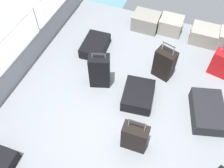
{
  "coord_description": "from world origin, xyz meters",
  "views": [
    {
      "loc": [
        0.61,
        -2.4,
        3.76
      ],
      "look_at": [
        -0.36,
        0.09,
        0.25
      ],
      "focal_mm": 39.22,
      "sensor_mm": 36.0,
      "label": 1
    }
  ],
  "objects": [
    {
      "name": "cargo_crate_2",
      "position": [
        1.01,
        2.13,
        0.17
      ],
      "size": [
        0.6,
        0.46,
        0.34
      ],
      "color": "gray",
      "rests_on": "ground_plane"
    },
    {
      "name": "suitcase_2",
      "position": [
        0.35,
        -0.76,
        0.29
      ],
      "size": [
        0.4,
        0.23,
        0.78
      ],
      "color": "black",
      "rests_on": "ground_plane"
    },
    {
      "name": "suitcase_7",
      "position": [
        0.41,
        0.85,
        0.32
      ],
      "size": [
        0.42,
        0.34,
        0.82
      ],
      "color": "black",
      "rests_on": "ground_plane"
    },
    {
      "name": "suitcase_8",
      "position": [
        1.44,
        1.3,
        0.27
      ],
      "size": [
        0.43,
        0.31,
        0.64
      ],
      "color": "red",
      "rests_on": "ground_plane"
    },
    {
      "name": "cargo_crate_0",
      "position": [
        -0.3,
        2.1,
        0.18
      ],
      "size": [
        0.62,
        0.46,
        0.36
      ],
      "color": "gray",
      "rests_on": "ground_plane"
    },
    {
      "name": "railing_port",
      "position": [
        -2.17,
        0.0,
        0.78
      ],
      "size": [
        0.04,
        4.2,
        1.02
      ],
      "color": "silver",
      "rests_on": "ground_plane"
    },
    {
      "name": "suitcase_5",
      "position": [
        -0.65,
        0.22,
        0.35
      ],
      "size": [
        0.43,
        0.35,
        0.8
      ],
      "color": "black",
      "rests_on": "ground_plane"
    },
    {
      "name": "suitcase_3",
      "position": [
        -1.1,
        1.02,
        0.11
      ],
      "size": [
        0.52,
        0.73,
        0.22
      ],
      "color": "black",
      "rests_on": "ground_plane"
    },
    {
      "name": "suitcase_4",
      "position": [
        0.14,
        0.11,
        0.13
      ],
      "size": [
        0.6,
        0.71,
        0.25
      ],
      "color": "black",
      "rests_on": "ground_plane"
    },
    {
      "name": "ground_plane",
      "position": [
        0.0,
        0.0,
        -0.03
      ],
      "size": [
        4.4,
        5.2,
        0.06
      ],
      "primitive_type": "cube",
      "color": "gray"
    },
    {
      "name": "suitcase_1",
      "position": [
        1.36,
        0.22,
        0.13
      ],
      "size": [
        0.71,
        0.92,
        0.26
      ],
      "color": "black",
      "rests_on": "ground_plane"
    },
    {
      "name": "gunwale_port",
      "position": [
        -2.17,
        0.0,
        0.23
      ],
      "size": [
        0.06,
        5.2,
        0.45
      ],
      "primitive_type": "cube",
      "color": "gray",
      "rests_on": "ground_plane"
    },
    {
      "name": "paper_cup",
      "position": [
        0.54,
        1.41,
        0.05
      ],
      "size": [
        0.08,
        0.08,
        0.1
      ],
      "primitive_type": "cylinder",
      "color": "white",
      "rests_on": "ground_plane"
    },
    {
      "name": "cargo_crate_1",
      "position": [
        0.26,
        2.18,
        0.18
      ],
      "size": [
        0.53,
        0.43,
        0.36
      ],
      "color": "#9E9989",
      "rests_on": "ground_plane"
    }
  ]
}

